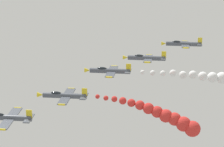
% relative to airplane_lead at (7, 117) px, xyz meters
% --- Properties ---
extents(airplane_lead, '(9.56, 10.35, 2.42)m').
position_rel_airplane_lead_xyz_m(airplane_lead, '(0.00, 0.00, 0.00)').
color(airplane_lead, '#474C56').
extents(airplane_left_inner, '(9.57, 10.35, 2.34)m').
position_rel_airplane_lead_xyz_m(airplane_left_inner, '(9.99, -8.56, 1.34)').
color(airplane_left_inner, '#474C56').
extents(smoke_trail_left_inner, '(5.23, 21.04, 6.77)m').
position_rel_airplane_lead_xyz_m(smoke_trail_left_inner, '(7.91, -29.89, -1.71)').
color(smoke_trail_left_inner, red).
extents(airplane_right_inner, '(9.56, 10.35, 2.32)m').
position_rel_airplane_lead_xyz_m(airplane_right_inner, '(20.51, -16.51, 3.96)').
color(airplane_right_inner, '#474C56').
extents(smoke_trail_right_inner, '(9.56, 26.30, 5.68)m').
position_rel_airplane_lead_xyz_m(smoke_trail_right_inner, '(25.51, -42.11, 1.60)').
color(smoke_trail_right_inner, white).
extents(airplane_left_outer, '(9.57, 10.35, 2.34)m').
position_rel_airplane_lead_xyz_m(airplane_left_outer, '(30.89, -24.03, 4.57)').
color(airplane_left_outer, '#474C56').
extents(airplane_right_outer, '(9.57, 10.35, 2.33)m').
position_rel_airplane_lead_xyz_m(airplane_right_outer, '(40.63, -33.00, 6.19)').
color(airplane_right_outer, '#474C56').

